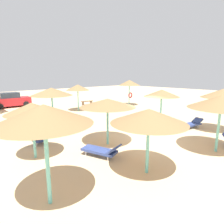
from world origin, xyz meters
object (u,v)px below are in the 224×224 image
(parasol_2, at_px, (31,109))
(parasol_7, at_px, (129,83))
(parasol_0, at_px, (221,102))
(parasol_5, at_px, (44,115))
(bench_1, at_px, (87,102))
(parasol_1, at_px, (107,103))
(lounger_3, at_px, (191,124))
(parked_car, at_px, (11,100))
(parasol_9, at_px, (149,116))
(parasol_4, at_px, (52,92))
(parasol_8, at_px, (162,93))
(lounger_1, at_px, (102,150))
(lounger_2, at_px, (38,137))
(parasol_6, at_px, (78,87))
(bench_0, at_px, (96,103))
(parasol_3, at_px, (223,93))

(parasol_2, xyz_separation_m, parasol_7, (14.14, 7.01, 0.45))
(parasol_0, height_order, parasol_7, parasol_7)
(parasol_5, height_order, parasol_7, parasol_7)
(parasol_0, xyz_separation_m, bench_1, (3.78, 16.44, -2.16))
(parasol_1, bearing_deg, bench_1, 59.42)
(lounger_3, height_order, parked_car, parked_car)
(lounger_3, bearing_deg, parasol_9, -167.46)
(parked_car, bearing_deg, lounger_3, -69.21)
(parasol_2, bearing_deg, parasol_0, -37.98)
(lounger_3, bearing_deg, parasol_4, 134.99)
(parasol_4, xyz_separation_m, parasol_9, (-0.32, -8.76, -0.30))
(parked_car, bearing_deg, parasol_8, -74.30)
(parasol_2, xyz_separation_m, parasol_5, (-0.87, -3.45, 0.40))
(parasol_0, xyz_separation_m, lounger_1, (-4.60, 3.40, -2.19))
(parasol_2, height_order, parked_car, parasol_2)
(parasol_4, bearing_deg, parasol_2, -124.27)
(lounger_2, bearing_deg, parked_car, 80.54)
(parasol_6, xyz_separation_m, lounger_1, (-5.39, -10.38, -2.14))
(lounger_2, height_order, bench_1, lounger_2)
(parasol_7, xyz_separation_m, bench_0, (-3.34, 2.31, -2.42))
(parasol_1, height_order, parasol_7, parasol_7)
(bench_0, xyz_separation_m, parked_car, (-7.62, 6.33, 0.48))
(parasol_2, height_order, parasol_9, parasol_2)
(parasol_0, xyz_separation_m, parasol_3, (3.71, 1.09, 0.07))
(parasol_5, distance_m, parasol_9, 3.71)
(parasol_4, xyz_separation_m, lounger_1, (-0.71, -6.45, -2.25))
(parasol_7, bearing_deg, parasol_5, -145.13)
(parasol_5, bearing_deg, parasol_7, 34.87)
(parasol_9, bearing_deg, parasol_1, 74.93)
(parasol_1, xyz_separation_m, bench_0, (7.19, 10.30, -1.95))
(bench_0, bearing_deg, parasol_7, -34.67)
(parasol_0, relative_size, parasol_5, 1.02)
(parasol_3, bearing_deg, parasol_8, 132.74)
(parasol_3, bearing_deg, lounger_3, 106.76)
(lounger_2, bearing_deg, bench_1, 43.03)
(parasol_6, relative_size, lounger_2, 1.41)
(lounger_2, bearing_deg, parasol_0, -50.31)
(parasol_3, distance_m, bench_1, 15.50)
(lounger_3, bearing_deg, parked_car, 110.79)
(parasol_0, height_order, parasol_3, parasol_3)
(parasol_1, height_order, parasol_5, parasol_5)
(parasol_1, relative_size, parasol_8, 1.07)
(parasol_0, bearing_deg, lounger_1, 143.55)
(parasol_6, height_order, parasol_7, parasol_7)
(parasol_5, bearing_deg, parasol_9, -13.67)
(parasol_2, relative_size, parasol_4, 0.87)
(parasol_9, relative_size, bench_0, 1.87)
(parasol_1, xyz_separation_m, parasol_6, (4.10, 9.34, 0.15))
(parasol_3, bearing_deg, parasol_6, 102.98)
(parasol_8, distance_m, parked_car, 17.85)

